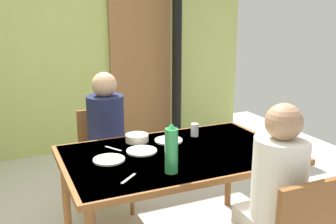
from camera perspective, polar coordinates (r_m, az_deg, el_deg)
wall_back at (r=4.71m, az=-14.62°, el=10.99°), size 4.62×0.10×2.83m
door_wooden at (r=4.89m, az=-4.04°, el=6.63°), size 0.80×0.05×2.00m
stove_pipe_column at (r=4.74m, az=1.35°, el=11.47°), size 0.12×0.12×2.83m
dining_table at (r=2.65m, az=1.32°, el=-7.37°), size 1.54×0.97×0.75m
chair_far_diner at (r=3.36m, az=-9.58°, el=-6.08°), size 0.40×0.40×0.87m
person_near_diner at (r=2.21m, az=16.00°, el=-9.80°), size 0.30×0.37×0.77m
person_far_diner at (r=3.15m, az=-9.17°, el=-2.06°), size 0.30×0.37×0.77m
water_bottle_green_near at (r=2.26m, az=0.51°, el=-5.60°), size 0.08×0.08×0.31m
serving_bowl_center at (r=2.85m, az=-4.64°, el=-3.87°), size 0.17×0.17×0.05m
dinner_plate_near_left at (r=2.52m, az=-8.79°, el=-7.01°), size 0.21×0.21×0.01m
dinner_plate_near_right at (r=2.65m, az=-3.95°, el=-5.79°), size 0.21×0.21×0.01m
dinner_plate_far_center at (r=2.85m, az=0.09°, el=-4.24°), size 0.21×0.21×0.01m
drinking_glass_by_near_diner at (r=2.96m, az=3.99°, el=-2.68°), size 0.06×0.06×0.10m
cutlery_knife_near at (r=2.72m, az=-8.16°, el=-5.42°), size 0.09×0.14×0.00m
cutlery_fork_near at (r=2.24m, az=-5.90°, el=-9.83°), size 0.12×0.11×0.00m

